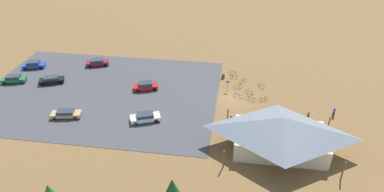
{
  "coord_description": "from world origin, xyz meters",
  "views": [
    {
      "loc": [
        -0.41,
        51.36,
        32.06
      ],
      "look_at": [
        6.77,
        2.16,
        1.2
      ],
      "focal_mm": 31.88,
      "sensor_mm": 36.0,
      "label": 1
    }
  ],
  "objects_px": {
    "visitor_by_pavilion": "(231,119)",
    "bicycle_green_yard_right": "(251,99)",
    "bicycle_blue_lone_west": "(243,81)",
    "bicycle_black_near_porch": "(263,99)",
    "car_blue_by_curb": "(34,65)",
    "trash_bin": "(223,76)",
    "car_green_second_row": "(14,79)",
    "bicycle_yellow_yard_center": "(238,87)",
    "bicycle_silver_lone_east": "(250,92)",
    "lot_sign": "(228,84)",
    "car_black_end_stall": "(51,80)",
    "bike_pavilion": "(281,131)",
    "car_red_near_entry": "(146,86)",
    "bicycle_teal_front_row": "(238,96)",
    "visitor_crossing_yard": "(308,116)",
    "car_white_front_row": "(145,117)",
    "bicycle_orange_back_row": "(233,73)",
    "car_maroon_aisle_side": "(97,62)",
    "bicycle_purple_yard_front": "(234,77)",
    "visitor_near_lot": "(334,112)",
    "bicycle_white_yard_left": "(261,86)",
    "car_tan_far_end": "(66,114)"
  },
  "relations": [
    {
      "from": "bicycle_black_near_porch",
      "to": "car_green_second_row",
      "type": "xyz_separation_m",
      "value": [
        46.75,
        0.21,
        0.37
      ]
    },
    {
      "from": "car_white_front_row",
      "to": "visitor_crossing_yard",
      "type": "bearing_deg",
      "value": -171.14
    },
    {
      "from": "bicycle_teal_front_row",
      "to": "car_green_second_row",
      "type": "xyz_separation_m",
      "value": [
        42.39,
        0.61,
        0.35
      ]
    },
    {
      "from": "car_tan_far_end",
      "to": "visitor_near_lot",
      "type": "height_order",
      "value": "visitor_near_lot"
    },
    {
      "from": "bicycle_blue_lone_west",
      "to": "bicycle_black_near_porch",
      "type": "bearing_deg",
      "value": 121.3
    },
    {
      "from": "bicycle_white_yard_left",
      "to": "visitor_by_pavilion",
      "type": "bearing_deg",
      "value": 67.48
    },
    {
      "from": "bicycle_silver_lone_east",
      "to": "visitor_by_pavilion",
      "type": "bearing_deg",
      "value": 73.42
    },
    {
      "from": "bicycle_white_yard_left",
      "to": "visitor_crossing_yard",
      "type": "distance_m",
      "value": 11.66
    },
    {
      "from": "bicycle_white_yard_left",
      "to": "bicycle_teal_front_row",
      "type": "bearing_deg",
      "value": 44.81
    },
    {
      "from": "bicycle_silver_lone_east",
      "to": "visitor_by_pavilion",
      "type": "height_order",
      "value": "visitor_by_pavilion"
    },
    {
      "from": "bicycle_teal_front_row",
      "to": "visitor_by_pavilion",
      "type": "distance_m",
      "value": 8.12
    },
    {
      "from": "car_tan_far_end",
      "to": "car_black_end_stall",
      "type": "bearing_deg",
      "value": -52.5
    },
    {
      "from": "bicycle_teal_front_row",
      "to": "bicycle_yellow_yard_center",
      "type": "height_order",
      "value": "bicycle_yellow_yard_center"
    },
    {
      "from": "bicycle_purple_yard_front",
      "to": "car_green_second_row",
      "type": "relative_size",
      "value": 0.36
    },
    {
      "from": "bike_pavilion",
      "to": "car_white_front_row",
      "type": "xyz_separation_m",
      "value": [
        20.5,
        -3.84,
        -2.38
      ]
    },
    {
      "from": "bike_pavilion",
      "to": "trash_bin",
      "type": "relative_size",
      "value": 17.24
    },
    {
      "from": "visitor_near_lot",
      "to": "bicycle_white_yard_left",
      "type": "bearing_deg",
      "value": -33.57
    },
    {
      "from": "visitor_by_pavilion",
      "to": "bicycle_green_yard_right",
      "type": "bearing_deg",
      "value": -112.31
    },
    {
      "from": "trash_bin",
      "to": "bicycle_green_yard_right",
      "type": "relative_size",
      "value": 0.56
    },
    {
      "from": "bicycle_black_near_porch",
      "to": "visitor_crossing_yard",
      "type": "bearing_deg",
      "value": 145.15
    },
    {
      "from": "bicycle_black_near_porch",
      "to": "car_green_second_row",
      "type": "relative_size",
      "value": 0.34
    },
    {
      "from": "car_red_near_entry",
      "to": "car_green_second_row",
      "type": "xyz_separation_m",
      "value": [
        25.46,
        1.03,
        -0.02
      ]
    },
    {
      "from": "car_red_near_entry",
      "to": "visitor_by_pavilion",
      "type": "bearing_deg",
      "value": 152.13
    },
    {
      "from": "bicycle_orange_back_row",
      "to": "car_green_second_row",
      "type": "bearing_deg",
      "value": 12.64
    },
    {
      "from": "car_green_second_row",
      "to": "bicycle_yellow_yard_center",
      "type": "bearing_deg",
      "value": -174.92
    },
    {
      "from": "trash_bin",
      "to": "bicycle_blue_lone_west",
      "type": "xyz_separation_m",
      "value": [
        -3.86,
        1.23,
        -0.08
      ]
    },
    {
      "from": "trash_bin",
      "to": "lot_sign",
      "type": "bearing_deg",
      "value": 102.99
    },
    {
      "from": "trash_bin",
      "to": "car_blue_by_curb",
      "type": "xyz_separation_m",
      "value": [
        38.74,
        1.23,
        0.31
      ]
    },
    {
      "from": "lot_sign",
      "to": "bicycle_yellow_yard_center",
      "type": "height_order",
      "value": "lot_sign"
    },
    {
      "from": "bicycle_white_yard_left",
      "to": "bicycle_blue_lone_west",
      "type": "distance_m",
      "value": 3.69
    },
    {
      "from": "trash_bin",
      "to": "car_blue_by_curb",
      "type": "relative_size",
      "value": 0.19
    },
    {
      "from": "car_blue_by_curb",
      "to": "visitor_crossing_yard",
      "type": "distance_m",
      "value": 54.14
    },
    {
      "from": "car_red_near_entry",
      "to": "bike_pavilion",
      "type": "bearing_deg",
      "value": 149.76
    },
    {
      "from": "car_green_second_row",
      "to": "visitor_near_lot",
      "type": "height_order",
      "value": "visitor_near_lot"
    },
    {
      "from": "car_blue_by_curb",
      "to": "trash_bin",
      "type": "bearing_deg",
      "value": -178.18
    },
    {
      "from": "lot_sign",
      "to": "car_black_end_stall",
      "type": "xyz_separation_m",
      "value": [
        33.13,
        1.92,
        -0.69
      ]
    },
    {
      "from": "bicycle_orange_back_row",
      "to": "car_tan_far_end",
      "type": "height_order",
      "value": "car_tan_far_end"
    },
    {
      "from": "bicycle_green_yard_right",
      "to": "car_black_end_stall",
      "type": "bearing_deg",
      "value": -1.1
    },
    {
      "from": "bicycle_blue_lone_west",
      "to": "car_maroon_aisle_side",
      "type": "height_order",
      "value": "car_maroon_aisle_side"
    },
    {
      "from": "bicycle_orange_back_row",
      "to": "car_blue_by_curb",
      "type": "relative_size",
      "value": 0.31
    },
    {
      "from": "bicycle_silver_lone_east",
      "to": "car_black_end_stall",
      "type": "distance_m",
      "value": 37.17
    },
    {
      "from": "bike_pavilion",
      "to": "bicycle_yellow_yard_center",
      "type": "distance_m",
      "value": 17.53
    },
    {
      "from": "car_green_second_row",
      "to": "bicycle_teal_front_row",
      "type": "bearing_deg",
      "value": -179.18
    },
    {
      "from": "bicycle_orange_back_row",
      "to": "bicycle_green_yard_right",
      "type": "bearing_deg",
      "value": 110.9
    },
    {
      "from": "car_tan_far_end",
      "to": "trash_bin",
      "type": "bearing_deg",
      "value": -145.32
    },
    {
      "from": "car_blue_by_curb",
      "to": "visitor_near_lot",
      "type": "height_order",
      "value": "visitor_near_lot"
    },
    {
      "from": "car_blue_by_curb",
      "to": "car_black_end_stall",
      "type": "relative_size",
      "value": 0.97
    },
    {
      "from": "trash_bin",
      "to": "car_red_near_entry",
      "type": "relative_size",
      "value": 0.19
    },
    {
      "from": "bicycle_orange_back_row",
      "to": "car_white_front_row",
      "type": "bearing_deg",
      "value": 53.59
    },
    {
      "from": "visitor_crossing_yard",
      "to": "visitor_by_pavilion",
      "type": "bearing_deg",
      "value": 13.44
    }
  ]
}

